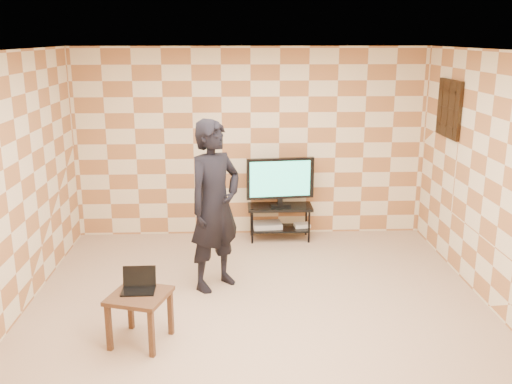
% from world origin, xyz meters
% --- Properties ---
extents(floor, '(5.00, 5.00, 0.00)m').
position_xyz_m(floor, '(0.00, 0.00, 0.00)').
color(floor, tan).
rests_on(floor, ground).
extents(wall_back, '(5.00, 0.02, 2.70)m').
position_xyz_m(wall_back, '(0.00, 2.50, 1.35)').
color(wall_back, beige).
rests_on(wall_back, ground).
extents(wall_front, '(5.00, 0.02, 2.70)m').
position_xyz_m(wall_front, '(0.00, -2.50, 1.35)').
color(wall_front, beige).
rests_on(wall_front, ground).
extents(wall_left, '(0.02, 5.00, 2.70)m').
position_xyz_m(wall_left, '(-2.50, 0.00, 1.35)').
color(wall_left, beige).
rests_on(wall_left, ground).
extents(wall_right, '(0.02, 5.00, 2.70)m').
position_xyz_m(wall_right, '(2.50, 0.00, 1.35)').
color(wall_right, beige).
rests_on(wall_right, ground).
extents(ceiling, '(5.00, 5.00, 0.02)m').
position_xyz_m(ceiling, '(0.00, 0.00, 2.70)').
color(ceiling, white).
rests_on(ceiling, wall_back).
extents(wall_art, '(0.04, 0.72, 0.72)m').
position_xyz_m(wall_art, '(2.47, 1.55, 1.95)').
color(wall_art, black).
rests_on(wall_art, wall_right).
extents(tv_stand, '(0.91, 0.41, 0.50)m').
position_xyz_m(tv_stand, '(0.41, 2.21, 0.36)').
color(tv_stand, black).
rests_on(tv_stand, floor).
extents(tv, '(0.96, 0.21, 0.69)m').
position_xyz_m(tv, '(0.41, 2.21, 0.88)').
color(tv, black).
rests_on(tv, tv_stand).
extents(dvd_player, '(0.44, 0.33, 0.07)m').
position_xyz_m(dvd_player, '(0.22, 2.23, 0.21)').
color(dvd_player, '#ADADB0').
rests_on(dvd_player, tv_stand).
extents(game_console, '(0.24, 0.19, 0.05)m').
position_xyz_m(game_console, '(0.73, 2.23, 0.20)').
color(game_console, silver).
rests_on(game_console, tv_stand).
extents(side_table, '(0.64, 0.64, 0.50)m').
position_xyz_m(side_table, '(-1.15, -0.59, 0.41)').
color(side_table, '#322116').
rests_on(side_table, floor).
extents(laptop, '(0.32, 0.25, 0.21)m').
position_xyz_m(laptop, '(-1.16, -0.50, 0.55)').
color(laptop, black).
rests_on(laptop, side_table).
extents(person, '(0.84, 0.83, 1.96)m').
position_xyz_m(person, '(-0.47, 0.65, 0.98)').
color(person, black).
rests_on(person, floor).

